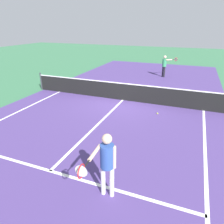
# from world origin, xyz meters

# --- Properties ---
(ground_plane) EXTENTS (60.00, 60.00, 0.00)m
(ground_plane) POSITION_xyz_m (0.00, 0.00, 0.00)
(ground_plane) COLOR #38724C
(court_surface_inbounds) EXTENTS (10.62, 24.40, 0.00)m
(court_surface_inbounds) POSITION_xyz_m (0.00, 0.00, 0.00)
(court_surface_inbounds) COLOR #4C387A
(court_surface_inbounds) RESTS_ON ground_plane
(line_sideline_right) EXTENTS (0.10, 11.89, 0.01)m
(line_sideline_right) POSITION_xyz_m (4.11, -5.95, 0.00)
(line_sideline_right) COLOR white
(line_sideline_right) RESTS_ON ground_plane
(line_service_near) EXTENTS (8.22, 0.10, 0.01)m
(line_service_near) POSITION_xyz_m (0.00, -6.40, 0.00)
(line_service_near) COLOR white
(line_service_near) RESTS_ON ground_plane
(line_center_service) EXTENTS (0.10, 6.40, 0.01)m
(line_center_service) POSITION_xyz_m (0.00, -3.20, 0.00)
(line_center_service) COLOR white
(line_center_service) RESTS_ON ground_plane
(net) EXTENTS (10.94, 0.09, 1.07)m
(net) POSITION_xyz_m (0.00, 0.00, 0.49)
(net) COLOR #33383D
(net) RESTS_ON ground_plane
(player_near) EXTENTS (0.46, 1.22, 1.67)m
(player_near) POSITION_xyz_m (1.85, -6.63, 1.04)
(player_near) COLOR white
(player_near) RESTS_ON ground_plane
(player_far) EXTENTS (1.06, 0.74, 1.64)m
(player_far) POSITION_xyz_m (1.23, 6.33, 1.02)
(player_far) COLOR black
(player_far) RESTS_ON ground_plane
(tennis_ball_near_net) EXTENTS (0.07, 0.07, 0.07)m
(tennis_ball_near_net) POSITION_xyz_m (2.11, -1.23, 0.03)
(tennis_ball_near_net) COLOR #CCE033
(tennis_ball_near_net) RESTS_ON ground_plane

